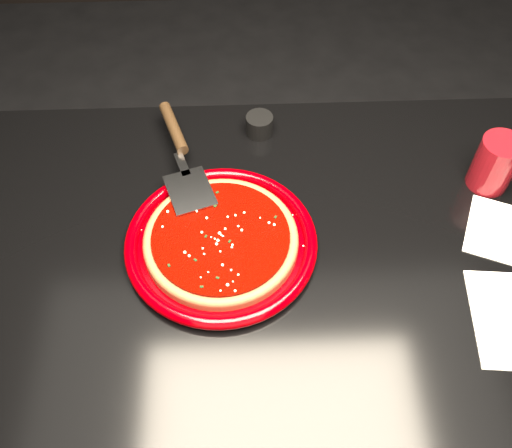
{
  "coord_description": "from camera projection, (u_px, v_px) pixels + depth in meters",
  "views": [
    {
      "loc": [
        -0.11,
        -0.5,
        1.55
      ],
      "look_at": [
        -0.09,
        0.08,
        0.77
      ],
      "focal_mm": 40.0,
      "sensor_mm": 36.0,
      "label": 1
    }
  ],
  "objects": [
    {
      "name": "pizza_sauce",
      "position": [
        221.0,
        237.0,
        0.95
      ],
      "size": [
        0.3,
        0.3,
        0.01
      ],
      "primitive_type": "cylinder",
      "rotation": [
        0.0,
        0.0,
        0.39
      ],
      "color": "#670500",
      "rests_on": "plate"
    },
    {
      "name": "pizza_crust",
      "position": [
        221.0,
        241.0,
        0.96
      ],
      "size": [
        0.34,
        0.34,
        0.01
      ],
      "primitive_type": "cylinder",
      "rotation": [
        0.0,
        0.0,
        0.39
      ],
      "color": "brown",
      "rests_on": "plate"
    },
    {
      "name": "pizza_server",
      "position": [
        182.0,
        155.0,
        1.04
      ],
      "size": [
        0.19,
        0.33,
        0.02
      ],
      "primitive_type": null,
      "rotation": [
        0.0,
        0.0,
        0.32
      ],
      "color": "#B1B4B8",
      "rests_on": "plate"
    },
    {
      "name": "plate",
      "position": [
        221.0,
        242.0,
        0.96
      ],
      "size": [
        0.42,
        0.42,
        0.02
      ],
      "primitive_type": "cylinder",
      "rotation": [
        0.0,
        0.0,
        0.39
      ],
      "color": "#730003",
      "rests_on": "table"
    },
    {
      "name": "cup",
      "position": [
        495.0,
        163.0,
        1.01
      ],
      "size": [
        0.08,
        0.08,
        0.1
      ],
      "primitive_type": "cylinder",
      "rotation": [
        0.0,
        0.0,
        -0.05
      ],
      "color": "maroon",
      "rests_on": "table"
    },
    {
      "name": "table",
      "position": [
        297.0,
        358.0,
        1.25
      ],
      "size": [
        1.2,
        0.8,
        0.75
      ],
      "primitive_type": "cube",
      "color": "black",
      "rests_on": "floor"
    },
    {
      "name": "pizza_crust_rim",
      "position": [
        221.0,
        239.0,
        0.95
      ],
      "size": [
        0.34,
        0.34,
        0.02
      ],
      "primitive_type": "torus",
      "rotation": [
        0.0,
        0.0,
        0.39
      ],
      "color": "brown",
      "rests_on": "plate"
    },
    {
      "name": "parmesan_dusting",
      "position": [
        220.0,
        235.0,
        0.94
      ],
      "size": [
        0.22,
        0.22,
        0.01
      ],
      "primitive_type": null,
      "color": "beige",
      "rests_on": "plate"
    },
    {
      "name": "napkin_b",
      "position": [
        503.0,
        232.0,
        0.99
      ],
      "size": [
        0.16,
        0.17,
        0.0
      ],
      "primitive_type": "cube",
      "rotation": [
        0.0,
        0.0,
        -0.41
      ],
      "color": "white",
      "rests_on": "table"
    },
    {
      "name": "floor",
      "position": [
        289.0,
        415.0,
        1.55
      ],
      "size": [
        4.0,
        4.0,
        0.01
      ],
      "primitive_type": "cube",
      "color": "black",
      "rests_on": "ground"
    },
    {
      "name": "ramekin",
      "position": [
        259.0,
        125.0,
        1.12
      ],
      "size": [
        0.06,
        0.06,
        0.04
      ],
      "primitive_type": "cylinder",
      "rotation": [
        0.0,
        0.0,
        0.2
      ],
      "color": "black",
      "rests_on": "table"
    },
    {
      "name": "basil_flecks",
      "position": [
        221.0,
        235.0,
        0.94
      ],
      "size": [
        0.2,
        0.2,
        0.0
      ],
      "primitive_type": null,
      "color": "black",
      "rests_on": "plate"
    }
  ]
}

